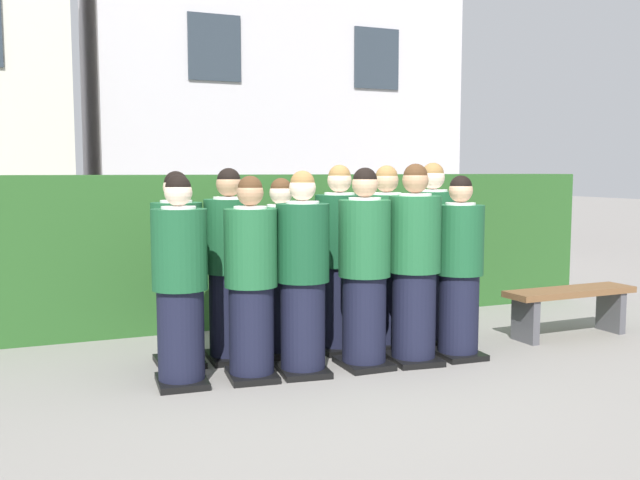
# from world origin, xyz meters

# --- Properties ---
(ground_plane) EXTENTS (60.00, 60.00, 0.00)m
(ground_plane) POSITION_xyz_m (0.00, 0.00, 0.00)
(ground_plane) COLOR gray
(student_front_row_0) EXTENTS (0.42, 0.52, 1.61)m
(student_front_row_0) POSITION_xyz_m (-1.25, 0.07, 0.77)
(student_front_row_0) COLOR black
(student_front_row_0) RESTS_ON ground
(student_front_row_1) EXTENTS (0.42, 0.49, 1.60)m
(student_front_row_1) POSITION_xyz_m (-0.70, 0.02, 0.76)
(student_front_row_1) COLOR black
(student_front_row_1) RESTS_ON ground
(student_front_row_2) EXTENTS (0.43, 0.54, 1.64)m
(student_front_row_2) POSITION_xyz_m (-0.27, -0.01, 0.78)
(student_front_row_2) COLOR black
(student_front_row_2) RESTS_ON ground
(student_front_row_3) EXTENTS (0.43, 0.52, 1.67)m
(student_front_row_3) POSITION_xyz_m (0.27, -0.01, 0.79)
(student_front_row_3) COLOR black
(student_front_row_3) RESTS_ON ground
(student_front_row_4) EXTENTS (0.45, 0.56, 1.70)m
(student_front_row_4) POSITION_xyz_m (0.73, -0.05, 0.81)
(student_front_row_4) COLOR black
(student_front_row_4) RESTS_ON ground
(student_front_row_5) EXTENTS (0.42, 0.48, 1.60)m
(student_front_row_5) POSITION_xyz_m (1.17, -0.06, 0.76)
(student_front_row_5) COLOR black
(student_front_row_5) RESTS_ON ground
(student_rear_row_0) EXTENTS (0.43, 0.47, 1.64)m
(student_rear_row_0) POSITION_xyz_m (-1.15, 0.64, 0.78)
(student_rear_row_0) COLOR black
(student_rear_row_0) RESTS_ON ground
(student_rear_row_1) EXTENTS (0.43, 0.49, 1.66)m
(student_rear_row_1) POSITION_xyz_m (-0.70, 0.62, 0.79)
(student_rear_row_1) COLOR black
(student_rear_row_1) RESTS_ON ground
(student_rear_row_2) EXTENTS (0.42, 0.50, 1.58)m
(student_rear_row_2) POSITION_xyz_m (-0.24, 0.61, 0.75)
(student_rear_row_2) COLOR black
(student_rear_row_2) RESTS_ON ground
(student_rear_row_3) EXTENTS (0.44, 0.53, 1.69)m
(student_rear_row_3) POSITION_xyz_m (0.30, 0.56, 0.81)
(student_rear_row_3) COLOR black
(student_rear_row_3) RESTS_ON ground
(student_rear_row_4) EXTENTS (0.44, 0.54, 1.69)m
(student_rear_row_4) POSITION_xyz_m (0.76, 0.53, 0.81)
(student_rear_row_4) COLOR black
(student_rear_row_4) RESTS_ON ground
(student_rear_row_5) EXTENTS (0.45, 0.53, 1.71)m
(student_rear_row_5) POSITION_xyz_m (1.25, 0.52, 0.82)
(student_rear_row_5) COLOR black
(student_rear_row_5) RESTS_ON ground
(hedge) EXTENTS (8.15, 0.70, 1.59)m
(hedge) POSITION_xyz_m (0.00, 2.12, 0.80)
(hedge) COLOR #285623
(hedge) RESTS_ON ground
(school_building_annex) EXTENTS (7.17, 4.38, 7.98)m
(school_building_annex) POSITION_xyz_m (2.21, 8.63, 4.08)
(school_building_annex) COLOR silver
(school_building_annex) RESTS_ON ground
(wooden_bench) EXTENTS (1.41, 0.40, 0.48)m
(wooden_bench) POSITION_xyz_m (2.62, 0.16, 0.35)
(wooden_bench) COLOR brown
(wooden_bench) RESTS_ON ground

